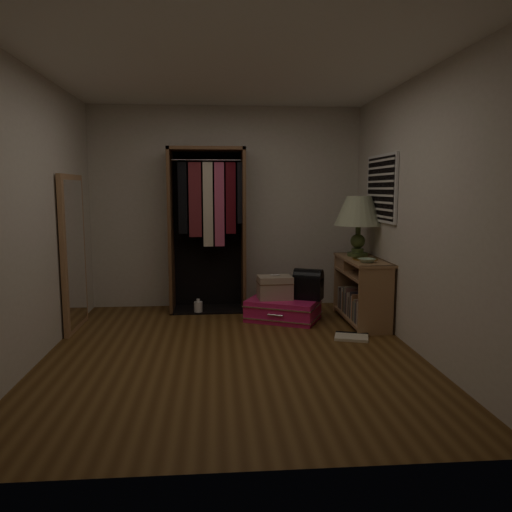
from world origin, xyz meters
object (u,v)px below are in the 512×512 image
Objects in this scene: black_bag at (308,283)px; table_lamp at (359,212)px; white_jug at (198,307)px; train_case at (275,287)px; console_bookshelf at (361,289)px; open_wardrobe at (209,216)px; pink_suitcase at (283,309)px; floor_mirror at (74,253)px.

black_bag is 1.03m from table_lamp.
table_lamp is 2.28m from white_jug.
black_bag is (0.39, -0.04, 0.05)m from train_case.
black_bag is at bearing -16.76° from white_jug.
table_lamp is at bearing 88.64° from console_bookshelf.
open_wardrobe reaches higher than console_bookshelf.
pink_suitcase is at bearing -19.56° from train_case.
table_lamp reaches higher than pink_suitcase.
black_bag reaches higher than train_case.
open_wardrobe reaches higher than black_bag.
console_bookshelf reaches higher than white_jug.
table_lamp reaches higher than train_case.
black_bag reaches higher than pink_suitcase.
white_jug is (-1.91, 0.52, -0.31)m from console_bookshelf.
train_case is at bearing -21.36° from white_jug.
floor_mirror is 2.36× the size of table_lamp.
pink_suitcase is at bearing 4.29° from floor_mirror.
open_wardrobe is 1.85m from table_lamp.
table_lamp reaches higher than black_bag.
floor_mirror reaches higher than black_bag.
white_jug is at bearing 22.92° from floor_mirror.
console_bookshelf reaches higher than black_bag.
pink_suitcase is at bearing 171.41° from console_bookshelf.
table_lamp is (0.90, 0.05, 1.15)m from pink_suitcase.
black_bag is at bearing 168.10° from console_bookshelf.
train_case is at bearing -36.41° from open_wardrobe.
white_jug is at bearing -125.14° from open_wardrobe.
floor_mirror reaches higher than console_bookshelf.
train_case is 1.33m from table_lamp.
floor_mirror is at bearing -178.99° from train_case.
console_bookshelf is 2.87× the size of black_bag.
pink_suitcase is 1.46m from table_lamp.
console_bookshelf is 0.94m from pink_suitcase.
floor_mirror is 2.30m from train_case.
white_jug is (-0.15, -0.21, -1.13)m from open_wardrobe.
floor_mirror is at bearing -150.76° from pink_suitcase.
pink_suitcase is 1.09m from white_jug.
open_wardrobe is (-1.76, 0.73, 0.82)m from console_bookshelf.
console_bookshelf is at bearing 12.73° from black_bag.
black_bag is (2.64, 0.17, -0.41)m from floor_mirror.
train_case is 2.29× the size of white_jug.
table_lamp is (0.00, 0.19, 0.88)m from console_bookshelf.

